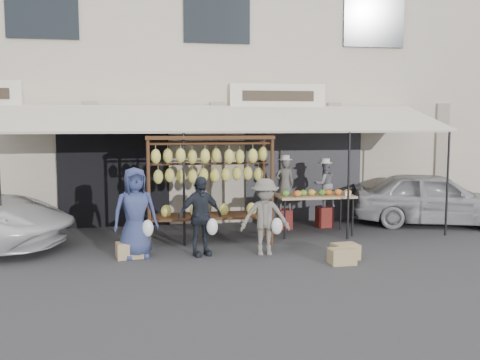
# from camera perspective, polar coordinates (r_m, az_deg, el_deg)

# --- Properties ---
(ground_plane) EXTENTS (90.00, 90.00, 0.00)m
(ground_plane) POSITION_cam_1_polar(r_m,az_deg,el_deg) (10.05, 0.30, -8.27)
(ground_plane) COLOR #2D2D30
(shophouse) EXTENTS (24.00, 6.15, 7.30)m
(shophouse) POSITION_cam_1_polar(r_m,az_deg,el_deg) (16.20, -3.88, 10.22)
(shophouse) COLOR beige
(shophouse) RESTS_ON ground_plane
(awning) EXTENTS (10.00, 2.35, 2.92)m
(awning) POSITION_cam_1_polar(r_m,az_deg,el_deg) (11.98, -1.62, 6.50)
(awning) COLOR beige
(awning) RESTS_ON ground_plane
(banana_rack) EXTENTS (2.60, 0.90, 2.24)m
(banana_rack) POSITION_cam_1_polar(r_m,az_deg,el_deg) (11.06, -3.28, 1.30)
(banana_rack) COLOR #4A2717
(banana_rack) RESTS_ON ground_plane
(produce_table) EXTENTS (1.70, 0.90, 1.04)m
(produce_table) POSITION_cam_1_polar(r_m,az_deg,el_deg) (11.99, 7.98, -1.69)
(produce_table) COLOR tan
(produce_table) RESTS_ON ground_plane
(vendor_left) EXTENTS (0.47, 0.34, 1.22)m
(vendor_left) POSITION_cam_1_polar(r_m,az_deg,el_deg) (12.60, 4.79, -0.42)
(vendor_left) COLOR #5F5C56
(vendor_left) RESTS_ON stool_left
(vendor_right) EXTENTS (0.55, 0.44, 1.09)m
(vendor_right) POSITION_cam_1_polar(r_m,az_deg,el_deg) (12.91, 9.02, -0.45)
(vendor_right) COLOR gray
(vendor_right) RESTS_ON stool_right
(customer_left) EXTENTS (0.92, 0.70, 1.68)m
(customer_left) POSITION_cam_1_polar(r_m,az_deg,el_deg) (10.09, -11.12, -3.44)
(customer_left) COLOR navy
(customer_left) RESTS_ON ground_plane
(customer_mid) EXTENTS (0.95, 0.63, 1.51)m
(customer_mid) POSITION_cam_1_polar(r_m,az_deg,el_deg) (10.08, -4.29, -3.86)
(customer_mid) COLOR #21252E
(customer_mid) RESTS_ON ground_plane
(customer_right) EXTENTS (0.99, 0.62, 1.45)m
(customer_right) POSITION_cam_1_polar(r_m,az_deg,el_deg) (10.14, 2.68, -3.94)
(customer_right) COLOR slate
(customer_right) RESTS_ON ground_plane
(stool_left) EXTENTS (0.39, 0.39, 0.45)m
(stool_left) POSITION_cam_1_polar(r_m,az_deg,el_deg) (12.72, 4.75, -4.16)
(stool_left) COLOR maroon
(stool_left) RESTS_ON ground_plane
(stool_right) EXTENTS (0.41, 0.41, 0.49)m
(stool_right) POSITION_cam_1_polar(r_m,az_deg,el_deg) (13.03, 8.96, -3.89)
(stool_right) COLOR maroon
(stool_right) RESTS_ON ground_plane
(crate_near_a) EXTENTS (0.45, 0.35, 0.27)m
(crate_near_a) POSITION_cam_1_polar(r_m,az_deg,el_deg) (9.75, 10.82, -8.03)
(crate_near_a) COLOR tan
(crate_near_a) RESTS_ON ground_plane
(crate_near_b) EXTENTS (0.50, 0.40, 0.28)m
(crate_near_b) POSITION_cam_1_polar(r_m,az_deg,el_deg) (10.12, 11.17, -7.48)
(crate_near_b) COLOR tan
(crate_near_b) RESTS_ON ground_plane
(crate_far) EXTENTS (0.53, 0.44, 0.28)m
(crate_far) POSITION_cam_1_polar(r_m,az_deg,el_deg) (10.21, -11.71, -7.35)
(crate_far) COLOR tan
(crate_far) RESTS_ON ground_plane
(sedan) EXTENTS (4.16, 2.73, 1.32)m
(sedan) POSITION_cam_1_polar(r_m,az_deg,el_deg) (13.86, 19.94, -1.85)
(sedan) COLOR #A8A9AE
(sedan) RESTS_ON ground_plane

